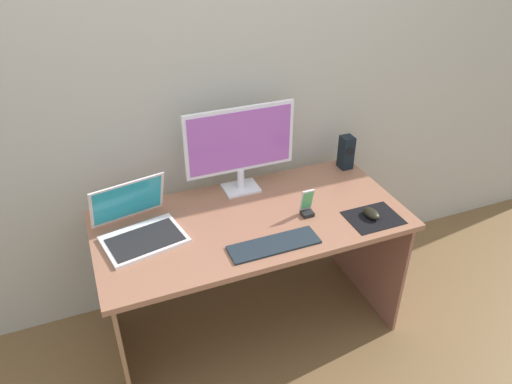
{
  "coord_description": "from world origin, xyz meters",
  "views": [
    {
      "loc": [
        -0.67,
        -1.75,
        2.05
      ],
      "look_at": [
        0.02,
        -0.02,
        0.87
      ],
      "focal_mm": 33.94,
      "sensor_mm": 36.0,
      "label": 1
    }
  ],
  "objects_px": {
    "monitor": "(240,144)",
    "speaker_right": "(346,152)",
    "phone_in_dock": "(307,206)",
    "keyboard_external": "(274,245)",
    "mouse": "(371,213)",
    "laptop": "(139,226)"
  },
  "relations": [
    {
      "from": "monitor",
      "to": "speaker_right",
      "type": "bearing_deg",
      "value": 0.16
    },
    {
      "from": "phone_in_dock",
      "to": "keyboard_external",
      "type": "bearing_deg",
      "value": -146.21
    },
    {
      "from": "monitor",
      "to": "mouse",
      "type": "relative_size",
      "value": 5.63
    },
    {
      "from": "speaker_right",
      "to": "laptop",
      "type": "bearing_deg",
      "value": -170.41
    },
    {
      "from": "speaker_right",
      "to": "laptop",
      "type": "height_order",
      "value": "laptop"
    },
    {
      "from": "keyboard_external",
      "to": "laptop",
      "type": "bearing_deg",
      "value": 151.16
    },
    {
      "from": "monitor",
      "to": "speaker_right",
      "type": "distance_m",
      "value": 0.64
    },
    {
      "from": "speaker_right",
      "to": "keyboard_external",
      "type": "relative_size",
      "value": 0.46
    },
    {
      "from": "monitor",
      "to": "keyboard_external",
      "type": "xyz_separation_m",
      "value": [
        -0.03,
        -0.49,
        -0.25
      ]
    },
    {
      "from": "monitor",
      "to": "keyboard_external",
      "type": "relative_size",
      "value": 1.38
    },
    {
      "from": "mouse",
      "to": "monitor",
      "type": "bearing_deg",
      "value": 131.44
    },
    {
      "from": "monitor",
      "to": "phone_in_dock",
      "type": "distance_m",
      "value": 0.45
    },
    {
      "from": "laptop",
      "to": "mouse",
      "type": "distance_m",
      "value": 1.08
    },
    {
      "from": "monitor",
      "to": "laptop",
      "type": "xyz_separation_m",
      "value": [
        -0.56,
        -0.2,
        -0.21
      ]
    },
    {
      "from": "speaker_right",
      "to": "phone_in_dock",
      "type": "relative_size",
      "value": 1.36
    },
    {
      "from": "speaker_right",
      "to": "laptop",
      "type": "relative_size",
      "value": 0.47
    },
    {
      "from": "speaker_right",
      "to": "keyboard_external",
      "type": "height_order",
      "value": "speaker_right"
    },
    {
      "from": "keyboard_external",
      "to": "monitor",
      "type": "bearing_deg",
      "value": 86.92
    },
    {
      "from": "laptop",
      "to": "mouse",
      "type": "relative_size",
      "value": 4.02
    },
    {
      "from": "laptop",
      "to": "phone_in_dock",
      "type": "xyz_separation_m",
      "value": [
        0.77,
        -0.13,
        -0.0
      ]
    },
    {
      "from": "laptop",
      "to": "keyboard_external",
      "type": "height_order",
      "value": "laptop"
    },
    {
      "from": "speaker_right",
      "to": "mouse",
      "type": "xyz_separation_m",
      "value": [
        -0.13,
        -0.47,
        -0.07
      ]
    }
  ]
}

